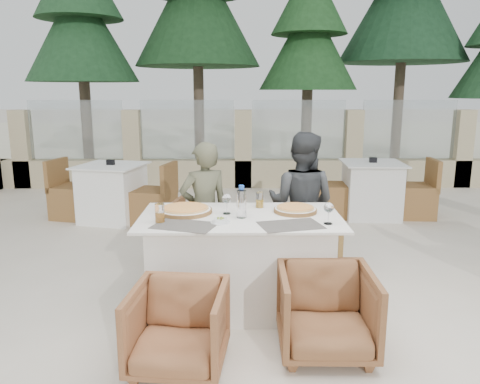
{
  "coord_description": "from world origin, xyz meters",
  "views": [
    {
      "loc": [
        -0.12,
        -3.67,
        1.75
      ],
      "look_at": [
        -0.09,
        0.22,
        0.9
      ],
      "focal_mm": 35.0,
      "sensor_mm": 36.0,
      "label": 1
    }
  ],
  "objects_px": {
    "armchair_far_left": "(205,233)",
    "diner_right": "(301,204)",
    "beer_glass_left": "(160,213)",
    "armchair_far_right": "(296,241)",
    "armchair_near_right": "(326,312)",
    "water_bottle": "(242,202)",
    "armchair_near_left": "(178,328)",
    "olive_dish": "(220,220)",
    "beer_glass_right": "(260,200)",
    "wine_glass_corner": "(329,212)",
    "pizza_left": "(185,209)",
    "diner_left": "(204,211)",
    "bg_table_b": "(371,190)",
    "dining_table": "(240,262)",
    "wine_glass_centre": "(227,203)",
    "pizza_right": "(295,209)",
    "bg_table_a": "(112,193)"
  },
  "relations": [
    {
      "from": "armchair_far_left",
      "to": "diner_right",
      "type": "relative_size",
      "value": 0.53
    },
    {
      "from": "beer_glass_left",
      "to": "armchair_far_right",
      "type": "distance_m",
      "value": 1.53
    },
    {
      "from": "armchair_near_right",
      "to": "armchair_far_left",
      "type": "bearing_deg",
      "value": 120.24
    },
    {
      "from": "water_bottle",
      "to": "armchair_near_left",
      "type": "xyz_separation_m",
      "value": [
        -0.41,
        -0.83,
        -0.62
      ]
    },
    {
      "from": "beer_glass_left",
      "to": "diner_right",
      "type": "distance_m",
      "value": 1.5
    },
    {
      "from": "beer_glass_left",
      "to": "olive_dish",
      "type": "relative_size",
      "value": 1.31
    },
    {
      "from": "beer_glass_right",
      "to": "armchair_near_right",
      "type": "height_order",
      "value": "beer_glass_right"
    },
    {
      "from": "wine_glass_corner",
      "to": "diner_right",
      "type": "bearing_deg",
      "value": 94.22
    },
    {
      "from": "pizza_left",
      "to": "olive_dish",
      "type": "height_order",
      "value": "pizza_left"
    },
    {
      "from": "beer_glass_left",
      "to": "diner_left",
      "type": "bearing_deg",
      "value": 70.3
    },
    {
      "from": "armchair_near_left",
      "to": "bg_table_b",
      "type": "xyz_separation_m",
      "value": [
        2.26,
        3.67,
        0.11
      ]
    },
    {
      "from": "armchair_near_left",
      "to": "beer_glass_left",
      "type": "bearing_deg",
      "value": 112.94
    },
    {
      "from": "dining_table",
      "to": "wine_glass_centre",
      "type": "xyz_separation_m",
      "value": [
        -0.11,
        0.07,
        0.48
      ]
    },
    {
      "from": "water_bottle",
      "to": "olive_dish",
      "type": "height_order",
      "value": "water_bottle"
    },
    {
      "from": "wine_glass_centre",
      "to": "diner_right",
      "type": "xyz_separation_m",
      "value": [
        0.69,
        0.65,
        -0.17
      ]
    },
    {
      "from": "armchair_far_left",
      "to": "bg_table_b",
      "type": "height_order",
      "value": "bg_table_b"
    },
    {
      "from": "wine_glass_corner",
      "to": "diner_left",
      "type": "distance_m",
      "value": 1.31
    },
    {
      "from": "beer_glass_left",
      "to": "diner_right",
      "type": "xyz_separation_m",
      "value": [
        1.2,
        0.9,
        -0.15
      ]
    },
    {
      "from": "pizza_right",
      "to": "armchair_far_right",
      "type": "height_order",
      "value": "pizza_right"
    },
    {
      "from": "dining_table",
      "to": "wine_glass_corner",
      "type": "relative_size",
      "value": 8.7
    },
    {
      "from": "dining_table",
      "to": "bg_table_b",
      "type": "height_order",
      "value": "same"
    },
    {
      "from": "beer_glass_left",
      "to": "pizza_left",
      "type": "bearing_deg",
      "value": 60.43
    },
    {
      "from": "armchair_near_right",
      "to": "diner_left",
      "type": "xyz_separation_m",
      "value": [
        -0.9,
        1.31,
        0.36
      ]
    },
    {
      "from": "pizza_right",
      "to": "bg_table_a",
      "type": "relative_size",
      "value": 0.21
    },
    {
      "from": "diner_right",
      "to": "pizza_right",
      "type": "bearing_deg",
      "value": 101.09
    },
    {
      "from": "water_bottle",
      "to": "diner_right",
      "type": "bearing_deg",
      "value": 53.12
    },
    {
      "from": "wine_glass_centre",
      "to": "olive_dish",
      "type": "height_order",
      "value": "wine_glass_centre"
    },
    {
      "from": "dining_table",
      "to": "wine_glass_centre",
      "type": "relative_size",
      "value": 8.7
    },
    {
      "from": "dining_table",
      "to": "armchair_near_right",
      "type": "xyz_separation_m",
      "value": [
        0.57,
        -0.7,
        -0.09
      ]
    },
    {
      "from": "water_bottle",
      "to": "armchair_near_left",
      "type": "distance_m",
      "value": 1.12
    },
    {
      "from": "water_bottle",
      "to": "armchair_near_left",
      "type": "height_order",
      "value": "water_bottle"
    },
    {
      "from": "olive_dish",
      "to": "diner_right",
      "type": "distance_m",
      "value": 1.18
    },
    {
      "from": "diner_left",
      "to": "olive_dish",
      "type": "bearing_deg",
      "value": 79.07
    },
    {
      "from": "pizza_left",
      "to": "wine_glass_centre",
      "type": "distance_m",
      "value": 0.35
    },
    {
      "from": "armchair_far_right",
      "to": "diner_left",
      "type": "relative_size",
      "value": 0.57
    },
    {
      "from": "olive_dish",
      "to": "diner_left",
      "type": "xyz_separation_m",
      "value": [
        -0.18,
        0.8,
        -0.14
      ]
    },
    {
      "from": "beer_glass_right",
      "to": "diner_left",
      "type": "height_order",
      "value": "diner_left"
    },
    {
      "from": "pizza_left",
      "to": "olive_dish",
      "type": "bearing_deg",
      "value": -45.36
    },
    {
      "from": "wine_glass_corner",
      "to": "olive_dish",
      "type": "height_order",
      "value": "wine_glass_corner"
    },
    {
      "from": "pizza_left",
      "to": "diner_right",
      "type": "distance_m",
      "value": 1.21
    },
    {
      "from": "pizza_left",
      "to": "pizza_right",
      "type": "relative_size",
      "value": 1.25
    },
    {
      "from": "beer_glass_right",
      "to": "bg_table_a",
      "type": "height_order",
      "value": "beer_glass_right"
    },
    {
      "from": "armchair_far_right",
      "to": "bg_table_b",
      "type": "distance_m",
      "value": 2.48
    },
    {
      "from": "beer_glass_left",
      "to": "armchair_near_right",
      "type": "relative_size",
      "value": 0.22
    },
    {
      "from": "beer_glass_left",
      "to": "beer_glass_right",
      "type": "bearing_deg",
      "value": 30.21
    },
    {
      "from": "water_bottle",
      "to": "diner_left",
      "type": "bearing_deg",
      "value": 117.2
    },
    {
      "from": "armchair_near_right",
      "to": "diner_right",
      "type": "distance_m",
      "value": 1.48
    },
    {
      "from": "beer_glass_right",
      "to": "armchair_far_left",
      "type": "xyz_separation_m",
      "value": [
        -0.52,
        0.68,
        -0.51
      ]
    },
    {
      "from": "wine_glass_corner",
      "to": "beer_glass_left",
      "type": "relative_size",
      "value": 1.28
    },
    {
      "from": "pizza_left",
      "to": "bg_table_a",
      "type": "relative_size",
      "value": 0.27
    }
  ]
}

